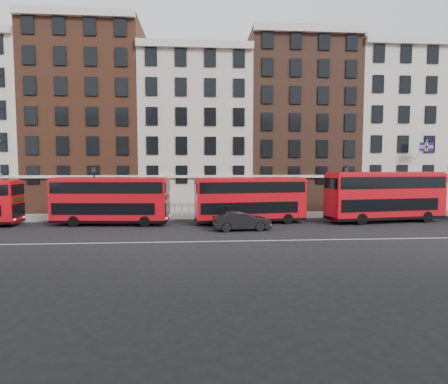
{
  "coord_description": "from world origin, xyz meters",
  "views": [
    {
      "loc": [
        0.34,
        -26.27,
        5.19
      ],
      "look_at": [
        2.57,
        5.0,
        3.0
      ],
      "focal_mm": 28.0,
      "sensor_mm": 36.0,
      "label": 1
    }
  ],
  "objects": [
    {
      "name": "pavement",
      "position": [
        0.0,
        10.5,
        0.07
      ],
      "size": [
        80.0,
        5.0,
        0.15
      ],
      "primitive_type": "cube",
      "color": "gray",
      "rests_on": "ground"
    },
    {
      "name": "ground",
      "position": [
        0.0,
        0.0,
        0.0
      ],
      "size": [
        120.0,
        120.0,
        0.0
      ],
      "primitive_type": "plane",
      "color": "black",
      "rests_on": "ground"
    },
    {
      "name": "traffic_light",
      "position": [
        24.15,
        8.41,
        2.45
      ],
      "size": [
        0.25,
        0.45,
        3.27
      ],
      "color": "black",
      "rests_on": "pavement"
    },
    {
      "name": "building_terrace",
      "position": [
        -0.31,
        17.88,
        10.24
      ],
      "size": [
        64.0,
        11.95,
        22.0
      ],
      "color": "beige",
      "rests_on": "ground"
    },
    {
      "name": "bus_c",
      "position": [
        5.03,
        5.73,
        2.3
      ],
      "size": [
        10.42,
        3.65,
        4.29
      ],
      "rotation": [
        0.0,
        0.0,
        0.12
      ],
      "color": "red",
      "rests_on": "ground"
    },
    {
      "name": "lamp_post_right",
      "position": [
        15.37,
        8.54,
        3.08
      ],
      "size": [
        0.44,
        0.44,
        5.33
      ],
      "color": "black",
      "rests_on": "pavement"
    },
    {
      "name": "bus_d",
      "position": [
        18.0,
        5.73,
        2.56
      ],
      "size": [
        11.63,
        4.24,
        4.78
      ],
      "rotation": [
        0.0,
        0.0,
        0.14
      ],
      "color": "red",
      "rests_on": "ground"
    },
    {
      "name": "lamp_post_left",
      "position": [
        -10.03,
        9.03,
        3.08
      ],
      "size": [
        0.44,
        0.44,
        5.33
      ],
      "color": "black",
      "rests_on": "pavement"
    },
    {
      "name": "bus_b",
      "position": [
        -7.66,
        5.74,
        2.32
      ],
      "size": [
        10.45,
        3.3,
        4.32
      ],
      "rotation": [
        0.0,
        0.0,
        -0.08
      ],
      "color": "red",
      "rests_on": "ground"
    },
    {
      "name": "iron_railings",
      "position": [
        0.0,
        12.7,
        0.65
      ],
      "size": [
        6.6,
        0.06,
        1.0
      ],
      "primitive_type": null,
      "color": "black",
      "rests_on": "pavement"
    },
    {
      "name": "kerb",
      "position": [
        0.0,
        8.0,
        0.08
      ],
      "size": [
        80.0,
        0.3,
        0.16
      ],
      "primitive_type": "cube",
      "color": "gray",
      "rests_on": "ground"
    },
    {
      "name": "car_front",
      "position": [
        3.86,
        2.24,
        0.78
      ],
      "size": [
        4.88,
        2.05,
        1.57
      ],
      "primitive_type": "imported",
      "rotation": [
        0.0,
        0.0,
        1.65
      ],
      "color": "black",
      "rests_on": "ground"
    },
    {
      "name": "road_centre_line",
      "position": [
        0.0,
        -2.0,
        0.01
      ],
      "size": [
        70.0,
        0.12,
        0.01
      ],
      "primitive_type": "cube",
      "color": "white",
      "rests_on": "ground"
    }
  ]
}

